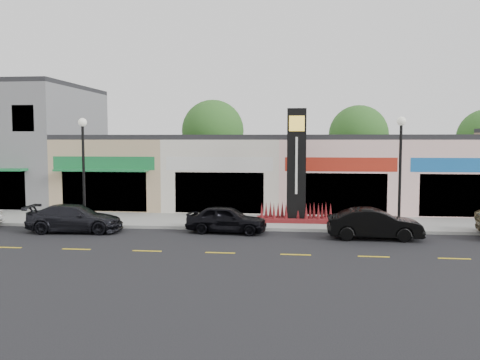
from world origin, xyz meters
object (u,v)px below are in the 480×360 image
(pylon_sign, at_px, (296,182))
(car_dark_sedan, at_px, (75,218))
(car_black_conv, at_px, (374,224))
(car_black_sedan, at_px, (227,219))
(lamp_east_near, at_px, (400,161))
(lamp_west_near, at_px, (83,160))

(pylon_sign, relative_size, car_dark_sedan, 1.30)
(pylon_sign, relative_size, car_black_conv, 1.42)
(car_dark_sedan, xyz_separation_m, car_black_sedan, (7.40, 0.61, -0.01))
(pylon_sign, bearing_deg, car_black_conv, -45.56)
(car_dark_sedan, relative_size, car_black_conv, 1.10)
(car_dark_sedan, distance_m, car_black_sedan, 7.43)
(lamp_east_near, distance_m, car_dark_sedan, 16.09)
(car_dark_sedan, bearing_deg, car_black_sedan, -89.07)
(car_black_sedan, bearing_deg, lamp_west_near, 86.98)
(lamp_east_near, relative_size, pylon_sign, 0.91)
(car_black_sedan, bearing_deg, car_dark_sedan, 99.98)
(car_black_sedan, height_order, car_black_conv, car_black_conv)
(pylon_sign, height_order, car_black_conv, pylon_sign)
(lamp_west_near, bearing_deg, lamp_east_near, 0.00)
(lamp_west_near, bearing_deg, car_dark_sedan, -81.68)
(lamp_west_near, xyz_separation_m, car_black_sedan, (7.65, -1.11, -2.81))
(pylon_sign, distance_m, car_black_conv, 5.30)
(lamp_west_near, height_order, car_black_sedan, lamp_west_near)
(pylon_sign, relative_size, car_black_sedan, 1.54)
(lamp_east_near, xyz_separation_m, car_black_sedan, (-8.35, -1.11, -2.81))
(car_black_sedan, xyz_separation_m, car_black_conv, (6.89, -0.80, 0.03))
(lamp_west_near, height_order, lamp_east_near, same)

